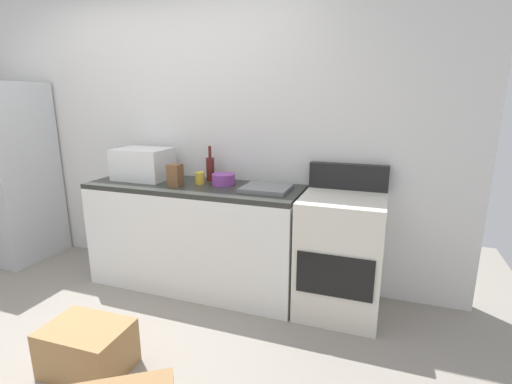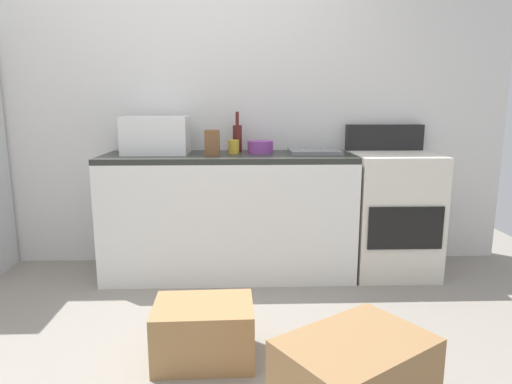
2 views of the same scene
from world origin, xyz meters
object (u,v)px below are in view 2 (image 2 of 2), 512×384
(knife_block, at_px, (212,143))
(mixing_bowl, at_px, (260,147))
(cardboard_box_large, at_px, (204,332))
(coffee_mug, at_px, (234,147))
(wine_bottle, at_px, (237,137))
(stove_oven, at_px, (391,211))
(microwave, at_px, (156,135))

(knife_block, distance_m, mixing_bowl, 0.39)
(knife_block, xyz_separation_m, cardboard_box_large, (0.01, -1.08, -0.84))
(mixing_bowl, distance_m, cardboard_box_large, 1.53)
(coffee_mug, bearing_deg, mixing_bowl, 11.72)
(wine_bottle, bearing_deg, stove_oven, -8.73)
(stove_oven, relative_size, knife_block, 6.11)
(mixing_bowl, xyz_separation_m, cardboard_box_large, (-0.33, -1.26, -0.80))
(microwave, distance_m, coffee_mug, 0.57)
(mixing_bowl, bearing_deg, cardboard_box_large, -104.79)
(coffee_mug, bearing_deg, cardboard_box_large, -96.40)
(knife_block, relative_size, mixing_bowl, 0.95)
(cardboard_box_large, bearing_deg, knife_block, 90.56)
(coffee_mug, height_order, cardboard_box_large, coffee_mug)
(wine_bottle, bearing_deg, knife_block, -121.25)
(coffee_mug, height_order, mixing_bowl, coffee_mug)
(knife_block, bearing_deg, microwave, 159.68)
(stove_oven, distance_m, mixing_bowl, 1.10)
(coffee_mug, bearing_deg, knife_block, -136.57)
(wine_bottle, height_order, coffee_mug, wine_bottle)
(wine_bottle, bearing_deg, microwave, -167.23)
(stove_oven, distance_m, wine_bottle, 1.29)
(stove_oven, relative_size, mixing_bowl, 5.79)
(stove_oven, height_order, cardboard_box_large, stove_oven)
(coffee_mug, distance_m, cardboard_box_large, 1.47)
(mixing_bowl, bearing_deg, knife_block, -152.31)
(cardboard_box_large, bearing_deg, stove_oven, 42.04)
(wine_bottle, xyz_separation_m, knife_block, (-0.17, -0.29, -0.02))
(stove_oven, relative_size, microwave, 2.39)
(wine_bottle, distance_m, coffee_mug, 0.16)
(microwave, xyz_separation_m, knife_block, (0.41, -0.15, -0.05))
(knife_block, bearing_deg, stove_oven, 4.67)
(wine_bottle, height_order, cardboard_box_large, wine_bottle)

